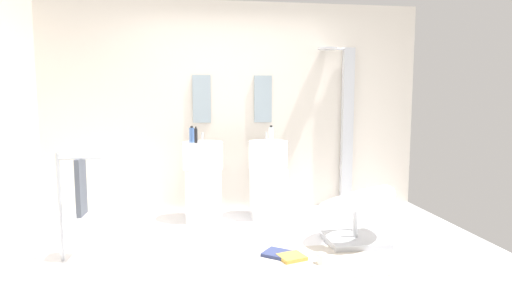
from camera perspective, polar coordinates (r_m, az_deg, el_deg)
ground_plane at (r=3.88m, az=-1.10°, el=-15.35°), size 4.80×3.60×0.04m
rear_partition at (r=5.25m, az=-3.31°, el=5.09°), size 4.80×0.10×2.60m
pedestal_sink_left at (r=4.85m, az=-7.32°, el=-4.73°), size 0.46×0.46×1.01m
pedestal_sink_right at (r=4.91m, az=1.67°, el=-4.53°), size 0.46×0.46×1.01m
vanity_mirror_left at (r=5.16m, az=-7.52°, el=6.18°), size 0.22×0.03×0.58m
vanity_mirror_right at (r=5.22m, az=0.96°, el=6.24°), size 0.22×0.03×0.58m
shower_column at (r=5.46m, az=12.34°, el=2.68°), size 0.49×0.24×2.05m
lounge_chair at (r=4.18m, az=13.60°, el=-8.59°), size 1.06×1.06×0.65m
towel_rack at (r=3.90m, az=-23.42°, el=-5.78°), size 0.37×0.22×0.95m
area_rug at (r=3.73m, az=6.74°, el=-15.87°), size 1.23×0.73×0.01m
magazine_navy at (r=3.82m, az=3.42°, el=-14.96°), size 0.37×0.35×0.03m
magazine_ochre at (r=3.76m, az=4.97°, el=-15.30°), size 0.26×0.25×0.03m
coffee_mug at (r=3.69m, az=9.04°, el=-15.34°), size 0.08×0.08×0.09m
soap_bottle_blue at (r=4.74m, az=-8.85°, el=1.26°), size 0.06×0.06×0.19m
soap_bottle_clear at (r=4.73m, az=2.10°, el=1.35°), size 0.05×0.05×0.19m
soap_bottle_black at (r=4.66m, az=-8.30°, el=1.17°), size 0.04×0.04×0.18m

